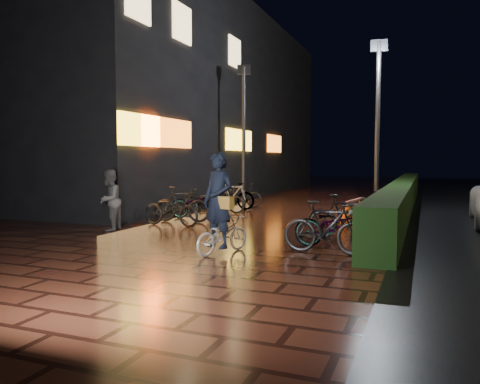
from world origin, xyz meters
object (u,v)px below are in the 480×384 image
at_px(cyclist, 220,216).
at_px(traffic_barrier, 354,212).
at_px(cart_assembly, 387,208).
at_px(bystander_person, 109,200).

bearing_deg(cyclist, traffic_barrier, 70.23).
height_order(traffic_barrier, cart_assembly, cart_assembly).
distance_m(bystander_person, cyclist, 4.08).
relative_size(cyclist, cart_assembly, 1.96).
xyz_separation_m(bystander_person, cyclist, (3.75, -1.61, -0.06)).
distance_m(bystander_person, cart_assembly, 7.16).
xyz_separation_m(bystander_person, traffic_barrier, (5.53, 3.32, -0.42)).
bearing_deg(bystander_person, cart_assembly, 103.19).
height_order(bystander_person, cyclist, cyclist).
bearing_deg(cart_assembly, cyclist, -118.94).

